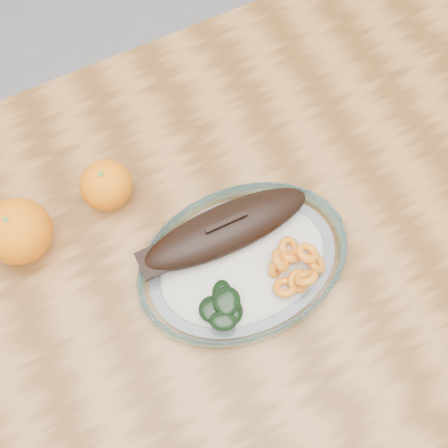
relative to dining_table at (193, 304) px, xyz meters
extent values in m
plane|color=slate|center=(0.00, 0.00, -0.65)|extent=(3.00, 3.00, 0.00)
cube|color=brown|center=(0.00, 0.00, 0.08)|extent=(1.20, 0.80, 0.04)
cylinder|color=brown|center=(0.54, 0.34, -0.30)|extent=(0.06, 0.06, 0.71)
ellipsoid|color=white|center=(0.08, 0.00, 0.10)|extent=(0.55, 0.40, 0.01)
torus|color=#97DEEA|center=(0.08, 0.00, 0.11)|extent=(0.55, 0.55, 0.03)
ellipsoid|color=white|center=(0.08, 0.00, 0.12)|extent=(0.49, 0.35, 0.02)
ellipsoid|color=black|center=(0.08, 0.04, 0.15)|extent=(0.24, 0.07, 0.04)
ellipsoid|color=black|center=(0.08, 0.04, 0.14)|extent=(0.21, 0.06, 0.02)
cube|color=black|center=(-0.03, 0.04, 0.15)|extent=(0.05, 0.04, 0.01)
cube|color=black|center=(0.08, 0.04, 0.17)|extent=(0.06, 0.01, 0.02)
torus|color=orange|center=(0.12, -0.03, 0.14)|extent=(0.04, 0.04, 0.04)
torus|color=orange|center=(0.14, -0.03, 0.14)|extent=(0.04, 0.04, 0.04)
torus|color=orange|center=(0.13, -0.06, 0.14)|extent=(0.04, 0.04, 0.03)
torus|color=orange|center=(0.11, -0.06, 0.14)|extent=(0.05, 0.04, 0.03)
torus|color=orange|center=(0.17, -0.05, 0.14)|extent=(0.04, 0.05, 0.04)
torus|color=orange|center=(0.14, -0.02, 0.14)|extent=(0.04, 0.04, 0.03)
torus|color=orange|center=(0.12, -0.03, 0.15)|extent=(0.03, 0.04, 0.04)
torus|color=orange|center=(0.14, -0.07, 0.15)|extent=(0.04, 0.03, 0.04)
torus|color=orange|center=(0.16, -0.04, 0.15)|extent=(0.04, 0.05, 0.03)
ellipsoid|color=black|center=(0.03, -0.03, 0.14)|extent=(0.04, 0.04, 0.01)
ellipsoid|color=black|center=(0.03, -0.06, 0.14)|extent=(0.05, 0.05, 0.01)
ellipsoid|color=black|center=(0.01, -0.05, 0.14)|extent=(0.05, 0.05, 0.01)
ellipsoid|color=black|center=(0.03, -0.05, 0.15)|extent=(0.04, 0.04, 0.01)
ellipsoid|color=black|center=(0.04, -0.05, 0.15)|extent=(0.05, 0.05, 0.01)
ellipsoid|color=black|center=(0.02, -0.07, 0.15)|extent=(0.04, 0.04, 0.01)
sphere|color=orange|center=(-0.18, 0.16, 0.14)|extent=(0.09, 0.09, 0.09)
sphere|color=orange|center=(-0.04, 0.17, 0.14)|extent=(0.07, 0.07, 0.07)
camera|label=1|loc=(-0.04, -0.19, 0.85)|focal=45.00mm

